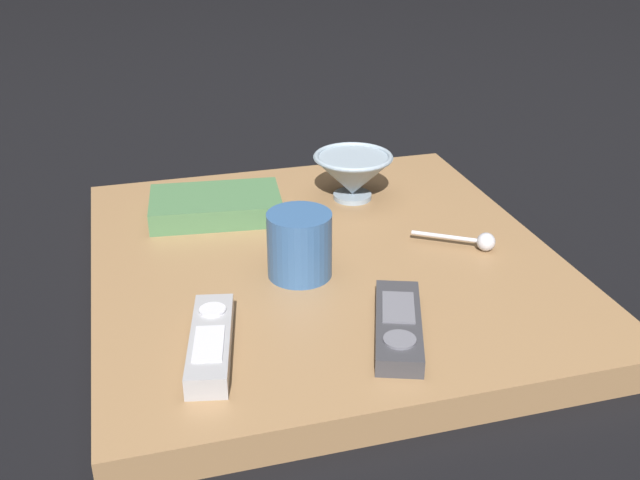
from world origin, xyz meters
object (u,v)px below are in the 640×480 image
Objects in this scene: teaspoon at (479,241)px; tv_remote_far at (398,325)px; coffee_mug at (300,245)px; paperback_book at (216,206)px; cereal_bowl at (353,174)px; tv_remote_near at (211,343)px.

teaspoon is 0.25m from tv_remote_far.
coffee_mug is 0.42× the size of paperback_book.
teaspoon is at bearing -152.14° from cereal_bowl.
tv_remote_near is 0.82× the size of paperback_book.
cereal_bowl is at bearing -32.76° from coffee_mug.
paperback_book is (0.36, -0.06, 0.00)m from tv_remote_near.
teaspoon is 0.43m from tv_remote_near.
tv_remote_far is at bearing 132.40° from teaspoon.
tv_remote_far is 0.41m from paperback_book.
cereal_bowl is 0.74× the size of tv_remote_near.
cereal_bowl is 0.47m from tv_remote_near.
paperback_book reaches higher than tv_remote_near.
tv_remote_far is 0.85× the size of paperback_book.
paperback_book reaches higher than teaspoon.
tv_remote_far is at bearing -158.01° from paperback_book.
cereal_bowl is 0.40m from tv_remote_far.
cereal_bowl reaches higher than tv_remote_far.
tv_remote_near is at bearing 110.60° from teaspoon.
coffee_mug reaches higher than paperback_book.
coffee_mug is 0.49× the size of tv_remote_far.
teaspoon reaches higher than tv_remote_far.
teaspoon is 0.58× the size of tv_remote_far.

